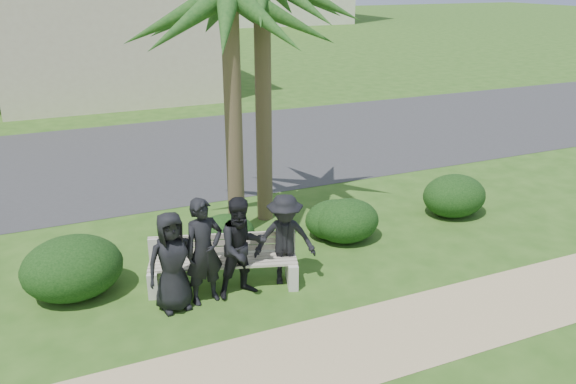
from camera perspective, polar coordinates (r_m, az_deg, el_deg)
name	(u,v)px	position (r m, az deg, el deg)	size (l,w,h in m)	color
ground	(301,284)	(9.36, 1.37, -9.29)	(160.00, 160.00, 0.00)	#2A5117
footpath	(356,345)	(8.02, 6.89, -15.22)	(30.00, 1.60, 0.01)	tan
asphalt_street	(186,152)	(16.40, -10.30, 3.99)	(160.00, 8.00, 0.01)	#2D2D30
stucco_bldg_right	(99,4)	(25.46, -18.69, 17.68)	(8.40, 8.40, 7.30)	beige
park_bench	(223,266)	(9.16, -6.64, -7.46)	(2.51, 1.20, 0.83)	#A29588
man_a	(172,262)	(8.52, -11.67, -6.96)	(0.77, 0.50, 1.57)	black
man_b	(204,251)	(8.60, -8.52, -5.99)	(0.62, 0.41, 1.70)	black
man_c	(242,248)	(8.71, -4.66, -5.65)	(0.80, 0.62, 1.64)	black
man_d	(285,240)	(9.04, -0.31, -4.88)	(1.00, 0.57, 1.54)	black
hedge_a	(72,266)	(9.44, -21.07, -7.04)	(1.55, 1.28, 1.01)	black
hedge_c	(225,233)	(10.29, -6.43, -4.18)	(1.11, 0.92, 0.72)	black
hedge_d	(334,218)	(10.84, 4.70, -2.69)	(1.14, 0.95, 0.75)	black
hedge_e	(347,219)	(10.72, 5.99, -2.79)	(1.26, 1.04, 0.82)	black
hedge_f	(454,195)	(12.27, 16.54, -0.25)	(1.37, 1.13, 0.89)	black
palm_left	(229,0)	(10.06, -6.01, 18.84)	(3.00, 3.00, 5.31)	brown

